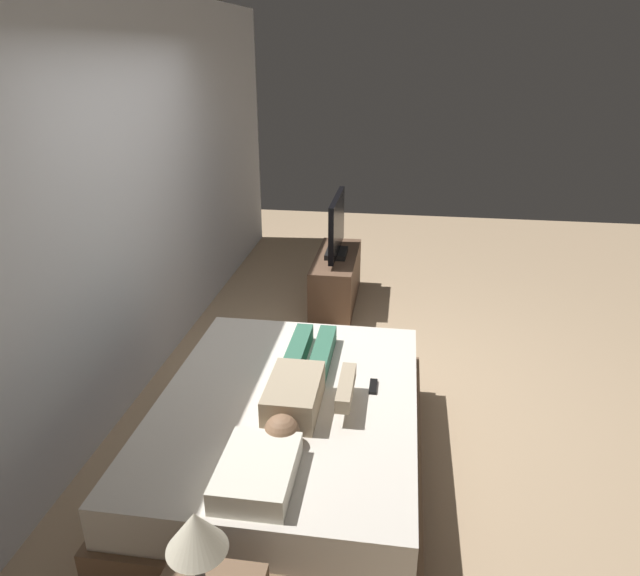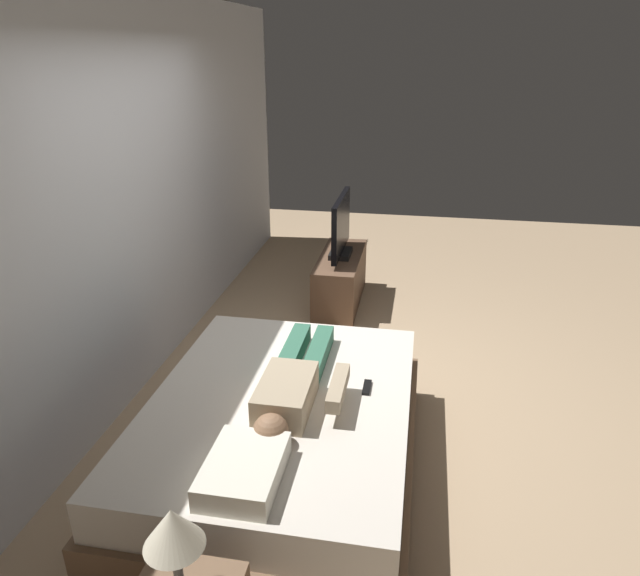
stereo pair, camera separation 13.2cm
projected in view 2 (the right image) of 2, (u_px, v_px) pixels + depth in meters
name	position (u px, v px, depth m)	size (l,w,h in m)	color
ground_plane	(348.00, 391.00, 4.34)	(10.00, 10.00, 0.00)	tan
back_wall	(152.00, 187.00, 4.43)	(6.40, 0.10, 2.80)	silver
bed	(282.00, 437.00, 3.42)	(2.03, 1.54, 0.54)	brown
pillow	(244.00, 470.00, 2.65)	(0.48, 0.34, 0.12)	silver
person	(294.00, 384.00, 3.29)	(1.26, 0.46, 0.18)	tan
remote	(367.00, 387.00, 3.39)	(0.15, 0.04, 0.02)	black
tv_stand	(340.00, 279.00, 5.76)	(1.10, 0.40, 0.50)	brown
tv	(341.00, 228.00, 5.55)	(0.88, 0.20, 0.59)	black
lamp	(173.00, 530.00, 2.00)	(0.22, 0.22, 0.42)	#59595B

